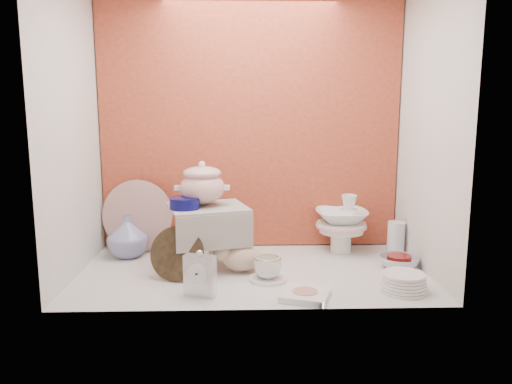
% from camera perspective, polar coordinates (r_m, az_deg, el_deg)
% --- Properties ---
extents(ground, '(1.80, 1.80, 0.00)m').
position_cam_1_polar(ground, '(2.64, -0.43, -9.11)').
color(ground, silver).
rests_on(ground, ground).
extents(niche_shell, '(1.86, 1.03, 1.53)m').
position_cam_1_polar(niche_shell, '(2.67, -0.54, 11.43)').
color(niche_shell, '#BF4B2F').
rests_on(niche_shell, ground).
extents(step_stool, '(0.47, 0.43, 0.34)m').
position_cam_1_polar(step_stool, '(2.66, -5.52, -5.18)').
color(step_stool, silver).
rests_on(step_stool, ground).
extents(soup_tureen, '(0.32, 0.32, 0.24)m').
position_cam_1_polar(soup_tureen, '(2.63, -6.21, 1.02)').
color(soup_tureen, white).
rests_on(soup_tureen, step_stool).
extents(cobalt_bowl, '(0.19, 0.19, 0.06)m').
position_cam_1_polar(cobalt_bowl, '(2.57, -8.20, -1.27)').
color(cobalt_bowl, '#0A0A4C').
rests_on(cobalt_bowl, step_stool).
extents(floral_platter, '(0.44, 0.15, 0.43)m').
position_cam_1_polar(floral_platter, '(3.02, -13.52, -2.70)').
color(floral_platter, beige).
rests_on(floral_platter, ground).
extents(blue_white_vase, '(0.24, 0.24, 0.24)m').
position_cam_1_polar(blue_white_vase, '(2.94, -14.60, -4.95)').
color(blue_white_vase, silver).
rests_on(blue_white_vase, ground).
extents(lacquer_tray, '(0.29, 0.15, 0.27)m').
position_cam_1_polar(lacquer_tray, '(2.50, -9.09, -7.06)').
color(lacquer_tray, black).
rests_on(lacquer_tray, ground).
extents(mantel_clock, '(0.15, 0.10, 0.21)m').
position_cam_1_polar(mantel_clock, '(2.29, -6.48, -9.33)').
color(mantel_clock, silver).
rests_on(mantel_clock, ground).
extents(plush_pig, '(0.31, 0.26, 0.16)m').
position_cam_1_polar(plush_pig, '(2.61, -1.71, -7.48)').
color(plush_pig, '#CEAD91').
rests_on(plush_pig, ground).
extents(teacup_saucer, '(0.21, 0.21, 0.01)m').
position_cam_1_polar(teacup_saucer, '(2.51, 1.35, -9.98)').
color(teacup_saucer, white).
rests_on(teacup_saucer, ground).
extents(gold_rim_teacup, '(0.14, 0.14, 0.11)m').
position_cam_1_polar(gold_rim_teacup, '(2.49, 1.36, -8.65)').
color(gold_rim_teacup, white).
rests_on(gold_rim_teacup, teacup_saucer).
extents(lattice_dish, '(0.26, 0.26, 0.03)m').
position_cam_1_polar(lattice_dish, '(2.30, 5.69, -11.69)').
color(lattice_dish, white).
rests_on(lattice_dish, ground).
extents(dinner_plate_stack, '(0.27, 0.27, 0.09)m').
position_cam_1_polar(dinner_plate_stack, '(2.45, 16.63, -9.93)').
color(dinner_plate_stack, white).
rests_on(dinner_plate_stack, ground).
extents(crystal_bowl, '(0.22, 0.22, 0.07)m').
position_cam_1_polar(crystal_bowl, '(2.78, 16.14, -7.80)').
color(crystal_bowl, silver).
rests_on(crystal_bowl, ground).
extents(clear_glass_vase, '(0.12, 0.12, 0.20)m').
position_cam_1_polar(clear_glass_vase, '(2.99, 15.82, -5.19)').
color(clear_glass_vase, silver).
rests_on(clear_glass_vase, ground).
extents(porcelain_tower, '(0.38, 0.38, 0.35)m').
position_cam_1_polar(porcelain_tower, '(2.97, 9.81, -3.58)').
color(porcelain_tower, white).
rests_on(porcelain_tower, ground).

